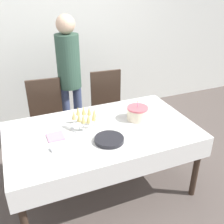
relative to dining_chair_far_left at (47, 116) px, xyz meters
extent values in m
plane|color=#564C47|center=(0.39, -0.84, -0.53)|extent=(12.00, 12.00, 0.00)
cube|color=silver|center=(0.39, 0.97, 0.82)|extent=(8.00, 0.05, 2.70)
cube|color=white|center=(0.39, -0.84, 0.18)|extent=(1.76, 1.01, 0.03)
cube|color=white|center=(0.39, -0.84, 0.09)|extent=(1.79, 1.04, 0.21)
cylinder|color=#38281E|center=(-0.43, -1.29, -0.18)|extent=(0.06, 0.06, 0.70)
cylinder|color=#38281E|center=(1.21, -1.29, -0.18)|extent=(0.06, 0.06, 0.70)
cylinder|color=#38281E|center=(-0.43, -0.39, -0.18)|extent=(0.06, 0.06, 0.70)
cylinder|color=#38281E|center=(1.21, -0.39, -0.18)|extent=(0.06, 0.06, 0.70)
cube|color=#38281E|center=(-0.01, -0.08, -0.09)|extent=(0.46, 0.46, 0.04)
cube|color=#38281E|center=(0.01, 0.11, 0.18)|extent=(0.40, 0.07, 0.50)
cylinder|color=#38281E|center=(0.16, -0.28, -0.32)|extent=(0.04, 0.04, 0.43)
cylinder|color=#38281E|center=(-0.20, -0.25, -0.32)|extent=(0.04, 0.04, 0.43)
cylinder|color=#38281E|center=(0.19, 0.08, -0.32)|extent=(0.04, 0.04, 0.43)
cylinder|color=#38281E|center=(-0.17, 0.11, -0.32)|extent=(0.04, 0.04, 0.43)
cube|color=#38281E|center=(0.79, -0.08, -0.09)|extent=(0.45, 0.45, 0.04)
cube|color=#38281E|center=(0.80, 0.11, 0.18)|extent=(0.40, 0.07, 0.50)
cylinder|color=#38281E|center=(0.95, -0.28, -0.32)|extent=(0.04, 0.04, 0.43)
cylinder|color=#38281E|center=(0.59, -0.25, -0.32)|extent=(0.04, 0.04, 0.43)
cylinder|color=#38281E|center=(0.98, 0.08, -0.32)|extent=(0.04, 0.04, 0.43)
cylinder|color=#38281E|center=(0.62, 0.11, -0.32)|extent=(0.04, 0.04, 0.43)
cylinder|color=beige|center=(0.80, -0.78, 0.25)|extent=(0.21, 0.21, 0.11)
cylinder|color=#D15B66|center=(0.80, -0.78, 0.32)|extent=(0.21, 0.21, 0.02)
cylinder|color=pink|center=(0.80, -0.78, 0.36)|extent=(0.01, 0.01, 0.06)
sphere|color=#F9CC4C|center=(0.80, -0.78, 0.39)|extent=(0.01, 0.01, 0.01)
cylinder|color=silver|center=(0.26, -0.73, 0.20)|extent=(0.28, 0.28, 0.01)
cylinder|color=silver|center=(0.35, -0.74, 0.20)|extent=(0.05, 0.05, 0.00)
cylinder|color=silver|center=(0.35, -0.74, 0.25)|extent=(0.01, 0.01, 0.08)
cone|color=#E0CC72|center=(0.35, -0.74, 0.33)|extent=(0.04, 0.04, 0.08)
cylinder|color=silver|center=(0.32, -0.67, 0.20)|extent=(0.05, 0.05, 0.00)
cylinder|color=silver|center=(0.32, -0.67, 0.25)|extent=(0.01, 0.01, 0.08)
cone|color=#E0CC72|center=(0.32, -0.67, 0.33)|extent=(0.04, 0.04, 0.08)
cylinder|color=silver|center=(0.27, -0.65, 0.20)|extent=(0.05, 0.05, 0.00)
cylinder|color=silver|center=(0.27, -0.65, 0.25)|extent=(0.01, 0.01, 0.08)
cone|color=#E0CC72|center=(0.27, -0.65, 0.33)|extent=(0.04, 0.04, 0.08)
cylinder|color=silver|center=(0.22, -0.63, 0.20)|extent=(0.05, 0.05, 0.00)
cylinder|color=silver|center=(0.22, -0.63, 0.25)|extent=(0.01, 0.01, 0.08)
cone|color=#E0CC72|center=(0.22, -0.63, 0.33)|extent=(0.04, 0.04, 0.08)
cylinder|color=silver|center=(0.16, -0.71, 0.20)|extent=(0.05, 0.05, 0.00)
cylinder|color=silver|center=(0.16, -0.71, 0.25)|extent=(0.01, 0.01, 0.08)
cone|color=#E0CC72|center=(0.16, -0.71, 0.33)|extent=(0.04, 0.04, 0.08)
cylinder|color=silver|center=(0.19, -0.76, 0.20)|extent=(0.05, 0.05, 0.00)
cylinder|color=silver|center=(0.19, -0.76, 0.25)|extent=(0.01, 0.01, 0.08)
cone|color=#E0CC72|center=(0.19, -0.76, 0.33)|extent=(0.04, 0.04, 0.08)
cylinder|color=silver|center=(0.22, -0.81, 0.20)|extent=(0.05, 0.05, 0.00)
cylinder|color=silver|center=(0.22, -0.81, 0.25)|extent=(0.01, 0.01, 0.08)
cone|color=#E0CC72|center=(0.22, -0.81, 0.33)|extent=(0.04, 0.04, 0.08)
cylinder|color=silver|center=(0.27, -0.82, 0.20)|extent=(0.05, 0.05, 0.00)
cylinder|color=silver|center=(0.27, -0.82, 0.25)|extent=(0.01, 0.01, 0.08)
cone|color=#E0CC72|center=(0.27, -0.82, 0.33)|extent=(0.04, 0.04, 0.08)
cylinder|color=silver|center=(0.33, -0.79, 0.20)|extent=(0.05, 0.05, 0.00)
cylinder|color=silver|center=(0.33, -0.79, 0.25)|extent=(0.01, 0.01, 0.08)
cone|color=#E0CC72|center=(0.33, -0.79, 0.33)|extent=(0.04, 0.04, 0.08)
cylinder|color=black|center=(0.38, -1.05, 0.20)|extent=(0.26, 0.26, 0.01)
cylinder|color=black|center=(0.38, -1.05, 0.20)|extent=(0.26, 0.26, 0.01)
cylinder|color=black|center=(0.38, -1.05, 0.21)|extent=(0.26, 0.26, 0.01)
cylinder|color=black|center=(0.38, -1.05, 0.22)|extent=(0.26, 0.26, 0.01)
cylinder|color=black|center=(0.38, -1.05, 0.22)|extent=(0.26, 0.26, 0.01)
cube|color=silver|center=(0.79, -0.99, 0.19)|extent=(0.29, 0.12, 0.00)
cube|color=silver|center=(-0.05, -0.98, 0.20)|extent=(0.18, 0.10, 0.02)
cube|color=pink|center=(-0.05, -0.80, 0.20)|extent=(0.15, 0.15, 0.01)
cylinder|color=#3F4C72|center=(0.26, 0.15, -0.13)|extent=(0.11, 0.11, 0.81)
cylinder|color=#3F4C72|center=(0.42, 0.15, -0.13)|extent=(0.11, 0.11, 0.81)
cylinder|color=#335142|center=(0.34, 0.15, 0.59)|extent=(0.28, 0.28, 0.64)
sphere|color=#D8B293|center=(0.34, 0.15, 1.02)|extent=(0.22, 0.22, 0.22)
camera|label=1|loc=(-0.34, -2.86, 1.50)|focal=42.00mm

